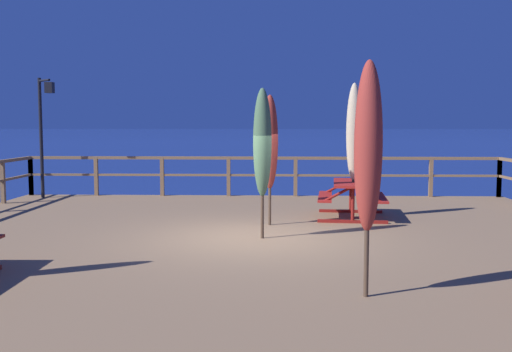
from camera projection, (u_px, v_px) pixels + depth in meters
ground_plane at (254, 277)px, 10.31m from camera, size 600.00×600.00×0.00m
wooden_deck at (254, 257)px, 10.28m from camera, size 13.20×12.08×0.71m
railing_waterside_far at (262, 169)px, 16.04m from camera, size 13.00×0.10×1.09m
picnic_table_mid_right at (352, 192)px, 12.36m from camera, size 1.57×1.89×0.78m
patio_umbrella_tall_back_right at (354, 133)px, 12.21m from camera, size 0.32×0.32×2.84m
patio_umbrella_short_mid at (270, 143)px, 11.36m from camera, size 0.32×0.32×2.55m
patio_umbrella_short_front at (262, 143)px, 10.02m from camera, size 0.32×0.32×2.60m
patio_umbrella_tall_mid_left at (368, 148)px, 6.58m from camera, size 0.32×0.32×2.70m
lamp_post_hooked at (44, 119)px, 15.43m from camera, size 0.56×0.51×3.20m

